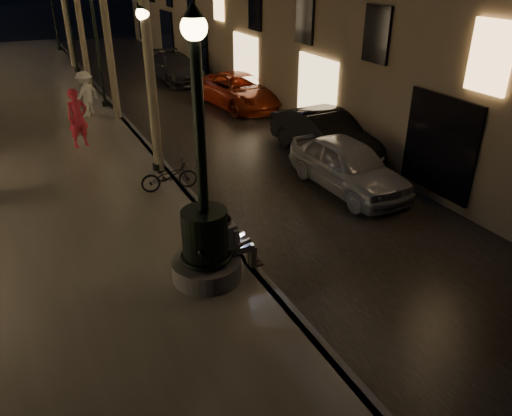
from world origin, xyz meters
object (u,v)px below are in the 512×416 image
bicycle (169,176)px  seated_man_laptop (234,240)px  car_rear (176,68)px  pedestrian_white (86,94)px  lamp_curb_d (52,3)px  lamp_curb_b (96,32)px  car_front (348,165)px  fountain_lamppost (205,233)px  lamp_curb_c (68,14)px  car_second (326,135)px  car_third (240,91)px  pedestrian_red (78,118)px  lamp_curb_a (148,68)px

bicycle → seated_man_laptop: bearing=-172.6°
car_rear → pedestrian_white: size_ratio=2.68×
lamp_curb_d → pedestrian_white: 17.43m
lamp_curb_b → car_front: bearing=-67.8°
fountain_lamppost → lamp_curb_c: bearing=88.2°
car_second → bicycle: size_ratio=2.91×
car_second → car_third: bearing=86.6°
car_rear → pedestrian_white: bearing=-135.6°
lamp_curb_b → lamp_curb_c: size_ratio=1.00×
pedestrian_red → bicycle: (1.62, -4.80, -0.57)m
bicycle → car_rear: bearing=-11.4°
pedestrian_red → pedestrian_white: 3.61m
car_front → lamp_curb_a: bearing=142.9°
fountain_lamppost → car_second: size_ratio=1.15×
car_third → bicycle: car_third is taller
fountain_lamppost → car_third: size_ratio=1.02×
lamp_curb_a → lamp_curb_d: 24.00m
pedestrian_white → lamp_curb_c: bearing=-131.3°
lamp_curb_b → lamp_curb_d: bearing=90.0°
seated_man_laptop → lamp_curb_d: bearing=89.8°
lamp_curb_c → car_third: 11.67m
lamp_curb_d → car_rear: size_ratio=0.99×
seated_man_laptop → lamp_curb_b: (0.09, 14.00, 2.34)m
lamp_curb_b → bicycle: size_ratio=3.10×
fountain_lamppost → lamp_curb_b: 14.16m
lamp_curb_b → pedestrian_red: bearing=-109.8°
lamp_curb_b → car_third: (5.49, -1.99, -2.53)m
pedestrian_white → bicycle: 8.37m
fountain_lamppost → lamp_curb_b: fountain_lamppost is taller
lamp_curb_b → bicycle: lamp_curb_b is taller
lamp_curb_c → bicycle: 17.79m
lamp_curb_d → pedestrian_red: lamp_curb_d is taller
lamp_curb_d → bicycle: bearing=-90.2°
fountain_lamppost → pedestrian_red: 9.27m
lamp_curb_b → lamp_curb_c: (0.00, 8.00, 0.00)m
car_third → bicycle: bearing=-132.1°
car_second → car_third: (-0.01, 6.84, -0.04)m
car_rear → bicycle: (-4.63, -13.70, -0.10)m
lamp_curb_a → car_front: bearing=-35.7°
pedestrian_red → bicycle: bearing=-88.5°
car_second → pedestrian_white: 9.90m
car_third → car_rear: car_third is taller
seated_man_laptop → car_front: (4.71, 2.68, -0.18)m
seated_man_laptop → car_second: (5.59, 5.17, -0.15)m
seated_man_laptop → lamp_curb_c: lamp_curb_c is taller
fountain_lamppost → lamp_curb_d: (0.70, 30.00, 2.02)m
seated_man_laptop → bicycle: size_ratio=0.85×
car_third → car_rear: 6.17m
car_third → pedestrian_red: bearing=-164.5°
car_second → pedestrian_red: pedestrian_red is taller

